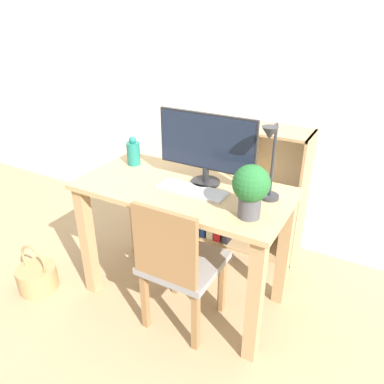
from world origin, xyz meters
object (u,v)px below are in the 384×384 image
(vase, at_px, (133,152))
(keyboard, at_px, (192,190))
(bookshelf, at_px, (233,187))
(monitor, at_px, (206,144))
(chair, at_px, (178,262))
(desk_lamp, at_px, (270,157))
(basket, at_px, (37,277))
(potted_plant, at_px, (251,188))

(vase, bearing_deg, keyboard, -17.56)
(keyboard, bearing_deg, vase, 162.44)
(bookshelf, bearing_deg, monitor, -81.87)
(monitor, bearing_deg, bookshelf, 98.13)
(monitor, relative_size, chair, 0.69)
(desk_lamp, distance_m, basket, 1.69)
(keyboard, xyz_separation_m, vase, (-0.51, 0.16, 0.07))
(desk_lamp, xyz_separation_m, chair, (-0.36, -0.28, -0.57))
(monitor, xyz_separation_m, vase, (-0.53, 0.03, -0.15))
(vase, relative_size, potted_plant, 0.70)
(potted_plant, relative_size, basket, 0.80)
(vase, xyz_separation_m, desk_lamp, (0.90, -0.09, 0.17))
(keyboard, relative_size, chair, 0.47)
(monitor, distance_m, chair, 0.65)
(keyboard, height_order, basket, keyboard)
(chair, xyz_separation_m, basket, (-0.97, -0.18, -0.36))
(chair, distance_m, bookshelf, 0.97)
(vase, bearing_deg, basket, -128.45)
(bookshelf, xyz_separation_m, basket, (-0.87, -1.14, -0.37))
(monitor, height_order, keyboard, monitor)
(monitor, bearing_deg, chair, -87.49)
(monitor, height_order, vase, monitor)
(keyboard, relative_size, potted_plant, 1.48)
(chair, relative_size, basket, 2.51)
(chair, distance_m, basket, 1.05)
(keyboard, relative_size, basket, 1.19)
(monitor, relative_size, basket, 1.74)
(basket, bearing_deg, monitor, 28.27)
(keyboard, bearing_deg, bookshelf, 95.39)
(keyboard, height_order, desk_lamp, desk_lamp)
(vase, height_order, chair, vase)
(potted_plant, distance_m, chair, 0.59)
(vase, xyz_separation_m, basket, (-0.43, -0.55, -0.76))
(monitor, bearing_deg, vase, 176.70)
(chair, bearing_deg, monitor, 84.74)
(chair, height_order, basket, chair)
(potted_plant, height_order, basket, potted_plant)
(monitor, distance_m, vase, 0.55)
(desk_lamp, distance_m, potted_plant, 0.20)
(keyboard, distance_m, chair, 0.39)
(monitor, bearing_deg, potted_plant, -33.53)
(desk_lamp, bearing_deg, potted_plant, -97.80)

